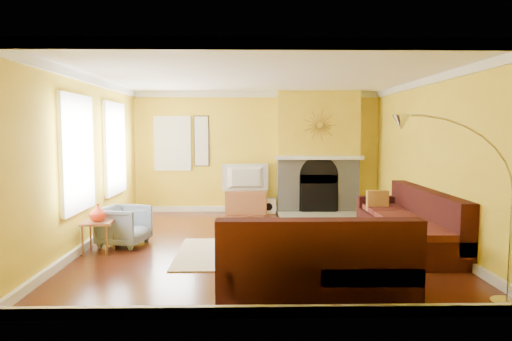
{
  "coord_description": "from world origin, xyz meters",
  "views": [
    {
      "loc": [
        -0.22,
        -7.31,
        1.83
      ],
      "look_at": [
        -0.07,
        0.4,
        1.16
      ],
      "focal_mm": 32.0,
      "sensor_mm": 36.0,
      "label": 1
    }
  ],
  "objects_px": {
    "coffee_table": "(257,247)",
    "armchair": "(124,226)",
    "media_console": "(246,202)",
    "side_table": "(98,237)",
    "sectional_sofa": "(337,225)",
    "arc_lamp": "(460,213)"
  },
  "relations": [
    {
      "from": "media_console",
      "to": "sectional_sofa",
      "type": "bearing_deg",
      "value": -68.8
    },
    {
      "from": "side_table",
      "to": "armchair",
      "type": "bearing_deg",
      "value": 61.0
    },
    {
      "from": "coffee_table",
      "to": "media_console",
      "type": "xyz_separation_m",
      "value": [
        -0.17,
        3.65,
        0.08
      ]
    },
    {
      "from": "media_console",
      "to": "arc_lamp",
      "type": "bearing_deg",
      "value": -67.91
    },
    {
      "from": "sectional_sofa",
      "to": "coffee_table",
      "type": "xyz_separation_m",
      "value": [
        -1.17,
        -0.17,
        -0.28
      ]
    },
    {
      "from": "armchair",
      "to": "arc_lamp",
      "type": "distance_m",
      "value": 4.98
    },
    {
      "from": "arc_lamp",
      "to": "armchair",
      "type": "bearing_deg",
      "value": 147.42
    },
    {
      "from": "coffee_table",
      "to": "side_table",
      "type": "height_order",
      "value": "side_table"
    },
    {
      "from": "media_console",
      "to": "armchair",
      "type": "relative_size",
      "value": 1.31
    },
    {
      "from": "coffee_table",
      "to": "armchair",
      "type": "bearing_deg",
      "value": 158.18
    },
    {
      "from": "armchair",
      "to": "arc_lamp",
      "type": "height_order",
      "value": "arc_lamp"
    },
    {
      "from": "sectional_sofa",
      "to": "media_console",
      "type": "height_order",
      "value": "sectional_sofa"
    },
    {
      "from": "armchair",
      "to": "arc_lamp",
      "type": "relative_size",
      "value": 0.35
    },
    {
      "from": "sectional_sofa",
      "to": "armchair",
      "type": "height_order",
      "value": "sectional_sofa"
    },
    {
      "from": "coffee_table",
      "to": "side_table",
      "type": "distance_m",
      "value": 2.41
    },
    {
      "from": "sectional_sofa",
      "to": "arc_lamp",
      "type": "bearing_deg",
      "value": -66.38
    },
    {
      "from": "coffee_table",
      "to": "armchair",
      "type": "xyz_separation_m",
      "value": [
        -2.12,
        0.85,
        0.14
      ]
    },
    {
      "from": "coffee_table",
      "to": "side_table",
      "type": "relative_size",
      "value": 1.82
    },
    {
      "from": "side_table",
      "to": "arc_lamp",
      "type": "height_order",
      "value": "arc_lamp"
    },
    {
      "from": "coffee_table",
      "to": "sectional_sofa",
      "type": "bearing_deg",
      "value": 8.31
    },
    {
      "from": "media_console",
      "to": "side_table",
      "type": "relative_size",
      "value": 1.88
    },
    {
      "from": "sectional_sofa",
      "to": "armchair",
      "type": "relative_size",
      "value": 5.59
    }
  ]
}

